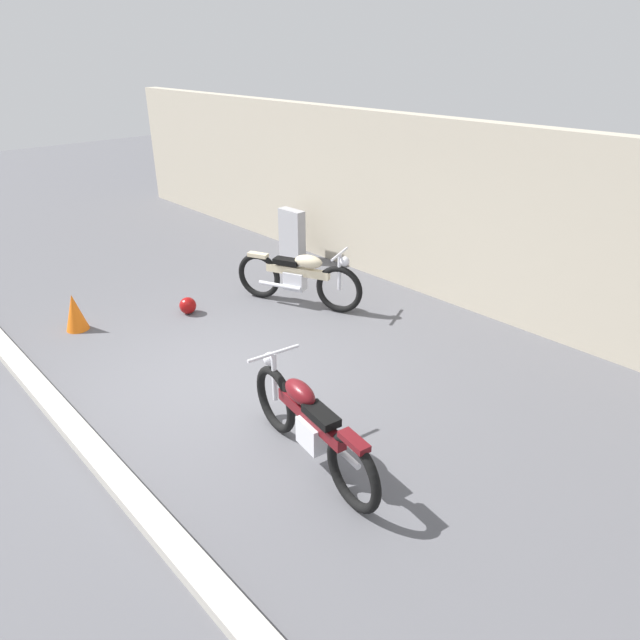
% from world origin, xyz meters
% --- Properties ---
extents(ground_plane, '(40.00, 40.00, 0.00)m').
position_xyz_m(ground_plane, '(0.00, 0.00, 0.00)').
color(ground_plane, '#56565B').
extents(building_wall, '(18.00, 0.30, 2.79)m').
position_xyz_m(building_wall, '(0.00, 4.14, 1.39)').
color(building_wall, '#B2A893').
rests_on(building_wall, ground_plane).
extents(curb_strip, '(18.00, 0.24, 0.12)m').
position_xyz_m(curb_strip, '(0.00, -1.77, 0.06)').
color(curb_strip, '#B7B2A8').
rests_on(curb_strip, ground_plane).
extents(stone_marker, '(0.55, 0.22, 0.98)m').
position_xyz_m(stone_marker, '(-2.72, 3.47, 0.49)').
color(stone_marker, '#9E9EA3').
rests_on(stone_marker, ground_plane).
extents(helmet, '(0.26, 0.26, 0.26)m').
position_xyz_m(helmet, '(-1.96, 0.70, 0.13)').
color(helmet, maroon).
rests_on(helmet, ground_plane).
extents(traffic_cone, '(0.32, 0.32, 0.55)m').
position_xyz_m(traffic_cone, '(-2.58, -0.77, 0.28)').
color(traffic_cone, orange).
rests_on(traffic_cone, ground_plane).
extents(motorcycle_maroon, '(2.10, 0.61, 0.95)m').
position_xyz_m(motorcycle_maroon, '(1.90, -0.23, 0.46)').
color(motorcycle_maroon, black).
rests_on(motorcycle_maroon, ground_plane).
extents(motorcycle_cream, '(2.02, 1.03, 0.97)m').
position_xyz_m(motorcycle_cream, '(-1.03, 2.18, 0.47)').
color(motorcycle_cream, black).
rests_on(motorcycle_cream, ground_plane).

